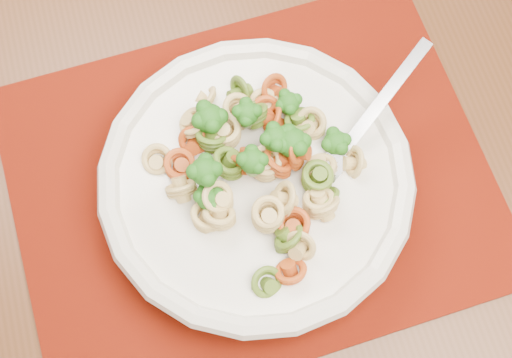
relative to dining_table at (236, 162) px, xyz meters
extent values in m
cube|color=#4A2D18|center=(0.11, -0.10, -0.66)|extent=(4.00, 4.00, 0.01)
cube|color=#4B2915|center=(0.00, 0.00, 0.09)|extent=(1.38, 0.92, 0.04)
cube|color=#651504|center=(0.00, -0.07, 0.11)|extent=(0.46, 0.37, 0.00)
cylinder|color=silver|center=(0.00, -0.08, 0.12)|extent=(0.12, 0.12, 0.01)
cylinder|color=silver|center=(0.00, -0.08, 0.14)|extent=(0.26, 0.26, 0.03)
torus|color=silver|center=(0.00, -0.08, 0.15)|extent=(0.28, 0.28, 0.02)
camera|label=1|loc=(-0.05, -0.29, 0.74)|focal=50.00mm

